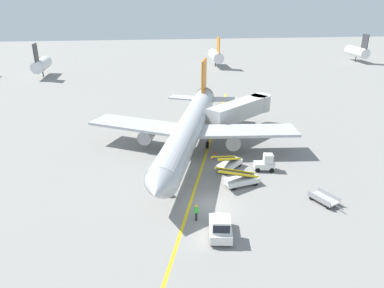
% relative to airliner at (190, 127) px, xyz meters
% --- Properties ---
extents(ground_plane, '(300.00, 300.00, 0.00)m').
position_rel_airliner_xyz_m(ground_plane, '(0.62, -13.51, -3.42)').
color(ground_plane, gray).
extents(taxi_line_yellow, '(23.22, 76.73, 0.01)m').
position_rel_airliner_xyz_m(taxi_line_yellow, '(-0.16, -8.51, -3.41)').
color(taxi_line_yellow, yellow).
rests_on(taxi_line_yellow, ground).
extents(airliner, '(27.77, 34.64, 10.10)m').
position_rel_airliner_xyz_m(airliner, '(0.00, 0.00, 0.00)').
color(airliner, '#B2B5BA').
rests_on(airliner, ground).
extents(jet_bridge, '(11.49, 9.99, 4.85)m').
position_rel_airliner_xyz_m(jet_bridge, '(9.17, 7.07, 0.12)').
color(jet_bridge, beige).
rests_on(jet_bridge, ground).
extents(pushback_tug, '(2.41, 3.84, 2.20)m').
position_rel_airliner_xyz_m(pushback_tug, '(0.39, -18.93, -2.42)').
color(pushback_tug, silver).
rests_on(pushback_tug, ground).
extents(baggage_tug_near_wing, '(2.56, 1.63, 2.10)m').
position_rel_airliner_xyz_m(baggage_tug_near_wing, '(8.29, -6.83, -2.49)').
color(baggage_tug_near_wing, silver).
rests_on(baggage_tug_near_wing, ground).
extents(belt_loader_forward_hold, '(5.16, 2.45, 2.59)m').
position_rel_airliner_xyz_m(belt_loader_forward_hold, '(4.44, -10.14, -2.64)').
color(belt_loader_forward_hold, silver).
rests_on(belt_loader_forward_hold, ground).
extents(belt_loader_aft_hold, '(4.45, 4.38, 2.59)m').
position_rel_airliner_xyz_m(belt_loader_aft_hold, '(3.99, -6.03, -2.64)').
color(belt_loader_aft_hold, silver).
rests_on(belt_loader_aft_hold, ground).
extents(baggage_cart_loaded, '(2.60, 3.74, 0.94)m').
position_rel_airliner_xyz_m(baggage_cart_loaded, '(11.87, -14.70, -2.95)').
color(baggage_cart_loaded, '#A5A5A8').
rests_on(baggage_cart_loaded, ground).
extents(ground_crew_marshaller, '(0.36, 0.24, 1.70)m').
position_rel_airliner_xyz_m(ground_crew_marshaller, '(-1.35, -16.18, -2.51)').
color(ground_crew_marshaller, '#26262D').
rests_on(ground_crew_marshaller, ground).
extents(safety_cone_nose_left, '(0.36, 0.36, 0.44)m').
position_rel_airliner_xyz_m(safety_cone_nose_left, '(3.21, -1.33, -3.20)').
color(safety_cone_nose_left, orange).
rests_on(safety_cone_nose_left, ground).
extents(safety_cone_nose_right, '(0.36, 0.36, 0.44)m').
position_rel_airliner_xyz_m(safety_cone_nose_right, '(-3.71, -1.70, -3.20)').
color(safety_cone_nose_right, orange).
rests_on(safety_cone_nose_right, ground).
extents(distant_aircraft_mid_left, '(3.00, 10.10, 8.80)m').
position_rel_airliner_xyz_m(distant_aircraft_mid_left, '(-32.09, 52.98, -0.20)').
color(distant_aircraft_mid_left, silver).
rests_on(distant_aircraft_mid_left, ground).
extents(distant_aircraft_mid_right, '(3.00, 10.10, 8.80)m').
position_rel_airliner_xyz_m(distant_aircraft_mid_right, '(15.05, 61.67, -0.20)').
color(distant_aircraft_mid_right, silver).
rests_on(distant_aircraft_mid_right, ground).
extents(distant_aircraft_far_right, '(3.00, 10.10, 8.80)m').
position_rel_airliner_xyz_m(distant_aircraft_far_right, '(61.10, 64.74, -0.20)').
color(distant_aircraft_far_right, silver).
rests_on(distant_aircraft_far_right, ground).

